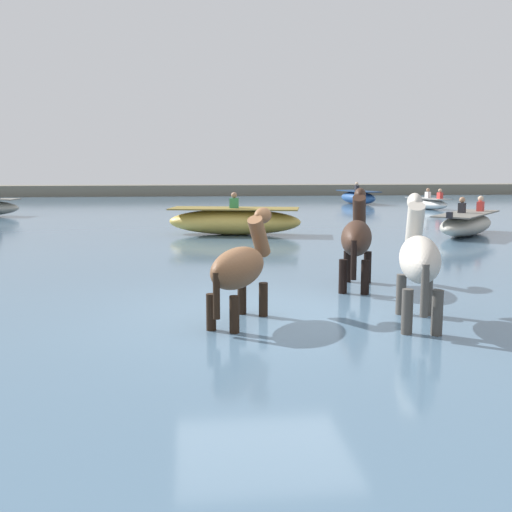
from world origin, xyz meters
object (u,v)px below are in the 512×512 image
Objects in this scene: horse_lead_pinto at (419,262)px; boat_mid_channel at (466,224)px; boat_far_offshore at (235,221)px; boat_mid_outer at (358,197)px; boat_near_starboard at (428,203)px; horse_flank_bay at (241,270)px; horse_trailing_dark_bay at (357,240)px.

boat_mid_channel is (5.36, 9.96, -0.47)m from horse_lead_pinto.
boat_far_offshore reaches higher than boat_mid_channel.
boat_mid_outer reaches higher than boat_mid_channel.
boat_mid_channel is 0.85× the size of boat_far_offshore.
boat_mid_outer reaches higher than boat_near_starboard.
boat_near_starboard is (10.27, 10.26, -0.12)m from boat_far_offshore.
boat_near_starboard is at bearing 67.73° from horse_lead_pinto.
horse_flank_bay is at bearing -117.78° from boat_near_starboard.
horse_lead_pinto is 2.48m from horse_trailing_dark_bay.
horse_lead_pinto is at bearing -86.68° from horse_trailing_dark_bay.
horse_trailing_dark_bay is 0.72× the size of boat_near_starboard.
horse_lead_pinto is 1.10× the size of horse_flank_bay.
horse_lead_pinto is 1.00× the size of horse_trailing_dark_bay.
horse_trailing_dark_bay is at bearing -80.33° from boat_far_offshore.
horse_trailing_dark_bay reaches higher than boat_far_offshore.
boat_far_offshore is 16.69m from boat_mid_outer.
boat_mid_outer is at bearing 74.18° from horse_trailing_dark_bay.
boat_far_offshore is at bearing 98.25° from horse_lead_pinto.
horse_flank_bay is 10.67m from boat_far_offshore.
boat_mid_outer is at bearing 117.31° from boat_near_starboard.
horse_lead_pinto is 0.60× the size of boat_mid_outer.
horse_lead_pinto is 11.32m from boat_mid_channel.
horse_lead_pinto is at bearing -81.75° from boat_far_offshore.
boat_near_starboard is at bearing -62.69° from boat_mid_outer.
horse_trailing_dark_bay is 20.71m from boat_near_starboard.
horse_flank_bay is at bearing 172.43° from horse_lead_pinto.
boat_far_offshore is 1.20× the size of boat_mid_outer.
horse_lead_pinto reaches higher than boat_mid_outer.
boat_mid_channel is at bearing -93.84° from boat_mid_outer.
horse_trailing_dark_bay is at bearing -105.82° from boat_mid_outer.
boat_mid_channel is at bearing 61.72° from horse_lead_pinto.
boat_far_offshore reaches higher than boat_mid_outer.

